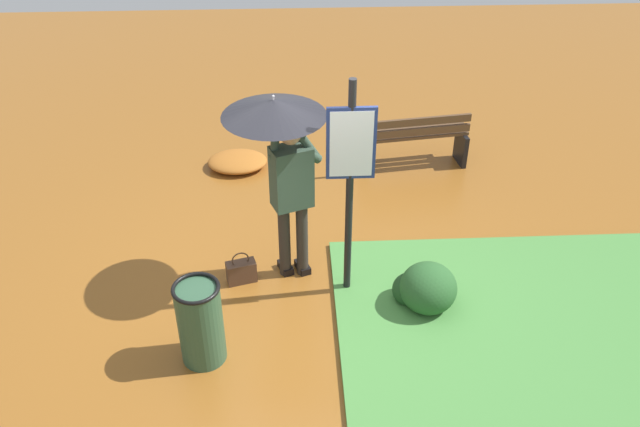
{
  "coord_description": "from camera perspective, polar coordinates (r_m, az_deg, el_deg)",
  "views": [
    {
      "loc": [
        -0.01,
        5.27,
        4.53
      ],
      "look_at": [
        -0.26,
        -0.04,
        0.85
      ],
      "focal_mm": 37.64,
      "sensor_mm": 36.0,
      "label": 1
    }
  ],
  "objects": [
    {
      "name": "ground_plane",
      "position": [
        6.95,
        -2.12,
        -6.04
      ],
      "size": [
        18.0,
        18.0,
        0.0
      ],
      "primitive_type": "plane",
      "color": "brown"
    },
    {
      "name": "handbag",
      "position": [
        6.96,
        -6.7,
        -4.91
      ],
      "size": [
        0.33,
        0.22,
        0.37
      ],
      "color": "#4C3323",
      "rests_on": "ground_plane"
    },
    {
      "name": "info_sign_post",
      "position": [
        6.03,
        2.6,
        3.87
      ],
      "size": [
        0.44,
        0.07,
        2.3
      ],
      "color": "black",
      "rests_on": "ground_plane"
    },
    {
      "name": "leaf_pile_by_bench",
      "position": [
        8.9,
        -7.04,
        4.41
      ],
      "size": [
        0.78,
        0.62,
        0.17
      ],
      "color": "#A86023",
      "rests_on": "ground_plane"
    },
    {
      "name": "person_with_umbrella",
      "position": [
        6.22,
        -3.26,
        5.96
      ],
      "size": [
        0.96,
        0.96,
        2.04
      ],
      "color": "#2D2823",
      "rests_on": "ground_plane"
    },
    {
      "name": "park_bench",
      "position": [
        8.81,
        8.03,
        6.39
      ],
      "size": [
        1.4,
        0.55,
        0.75
      ],
      "color": "black",
      "rests_on": "ground_plane"
    },
    {
      "name": "shrub_cluster",
      "position": [
        6.62,
        8.87,
        -6.3
      ],
      "size": [
        0.61,
        0.56,
        0.5
      ],
      "color": "#285628",
      "rests_on": "ground_plane"
    },
    {
      "name": "grass_verge",
      "position": [
        6.58,
        23.8,
        -12.36
      ],
      "size": [
        4.8,
        4.0,
        0.05
      ],
      "color": "#47843D",
      "rests_on": "ground_plane"
    },
    {
      "name": "trash_bin",
      "position": [
        6.02,
        -10.13,
        -9.11
      ],
      "size": [
        0.42,
        0.42,
        0.83
      ],
      "color": "#2D5138",
      "rests_on": "ground_plane"
    }
  ]
}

